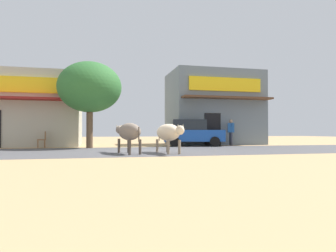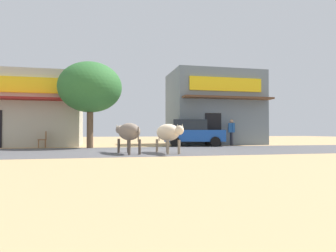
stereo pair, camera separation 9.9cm
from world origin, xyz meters
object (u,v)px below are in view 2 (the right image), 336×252
object	(u,v)px
parked_hatchback_car	(193,133)
pedestrian_by_shop	(232,130)
cafe_chair_near_tree	(43,139)
cow_near_brown	(128,132)
cow_far_dark	(168,133)
roadside_tree	(90,88)

from	to	relation	value
parked_hatchback_car	pedestrian_by_shop	size ratio (longest dim) A/B	2.37
pedestrian_by_shop	cafe_chair_near_tree	xyz separation A→B (m)	(-11.31, 0.08, -0.47)
parked_hatchback_car	cow_near_brown	bearing A→B (deg)	-129.36
cow_far_dark	parked_hatchback_car	bearing A→B (deg)	63.10
roadside_tree	cow_near_brown	size ratio (longest dim) A/B	1.85
pedestrian_by_shop	cafe_chair_near_tree	world-z (taller)	pedestrian_by_shop
roadside_tree	pedestrian_by_shop	size ratio (longest dim) A/B	2.83
cafe_chair_near_tree	pedestrian_by_shop	bearing A→B (deg)	-0.40
cow_far_dark	cow_near_brown	bearing A→B (deg)	174.03
pedestrian_by_shop	cafe_chair_near_tree	size ratio (longest dim) A/B	1.82
parked_hatchback_car	cow_far_dark	bearing A→B (deg)	-116.90
roadside_tree	cow_near_brown	xyz separation A→B (m)	(1.65, -4.69, -2.44)
cow_near_brown	cow_far_dark	size ratio (longest dim) A/B	0.92
pedestrian_by_shop	parked_hatchback_car	bearing A→B (deg)	179.16
parked_hatchback_car	cow_far_dark	distance (m)	6.37
parked_hatchback_car	cafe_chair_near_tree	distance (m)	8.72
parked_hatchback_car	cow_near_brown	distance (m)	7.13
roadside_tree	pedestrian_by_shop	world-z (taller)	roadside_tree
parked_hatchback_car	cafe_chair_near_tree	size ratio (longest dim) A/B	4.32
roadside_tree	parked_hatchback_car	world-z (taller)	roadside_tree
cow_near_brown	cow_far_dark	world-z (taller)	cow_near_brown
cow_near_brown	pedestrian_by_shop	size ratio (longest dim) A/B	1.53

